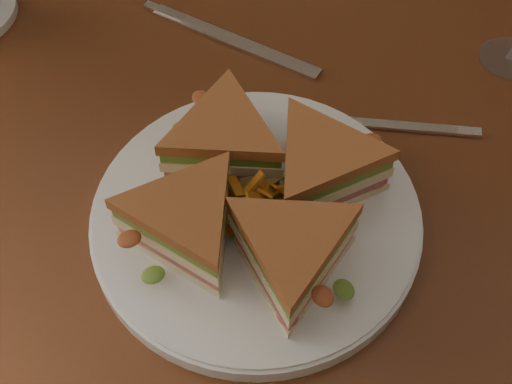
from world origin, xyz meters
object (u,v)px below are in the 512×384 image
sandwich_wedges (256,195)px  knife (223,37)px  table (259,236)px  spoon (338,120)px  plate (256,220)px

sandwich_wedges → knife: sandwich_wedges is taller
table → spoon: (0.06, 0.08, 0.10)m
plate → sandwich_wedges: size_ratio=1.07×
spoon → sandwich_wedges: bearing=-117.8°
table → spoon: bearing=55.6°
plate → knife: (-0.09, 0.22, -0.01)m
spoon → knife: size_ratio=0.87×
sandwich_wedges → plate: bearing=-63.4°
table → plate: bearing=-79.3°
plate → knife: size_ratio=1.36×
spoon → plate: bearing=-117.8°
plate → sandwich_wedges: bearing=116.6°
sandwich_wedges → table: bearing=100.7°
table → plate: plate is taller
table → sandwich_wedges: 0.15m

